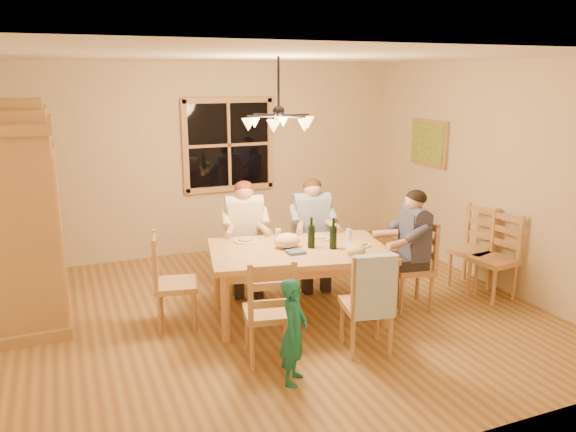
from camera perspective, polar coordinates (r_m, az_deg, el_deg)
name	(u,v)px	position (r m, az deg, el deg)	size (l,w,h in m)	color
floor	(279,314)	(6.20, -0.88, -9.88)	(5.50, 5.50, 0.00)	brown
ceiling	(278,56)	(5.66, -0.98, 15.93)	(5.50, 5.00, 0.02)	white
wall_back	(215,159)	(8.12, -7.43, 5.74)	(5.50, 0.02, 2.70)	beige
wall_right	(490,175)	(7.24, 19.83, 3.98)	(0.02, 5.00, 2.70)	beige
window	(229,145)	(8.12, -6.04, 7.20)	(1.30, 0.06, 1.30)	black
painting	(429,143)	(8.10, 14.11, 7.19)	(0.06, 0.78, 0.64)	#A87B48
chandelier	(279,121)	(5.68, -0.96, 9.64)	(0.77, 0.68, 0.71)	black
armoire	(28,222)	(6.33, -24.92, -0.60)	(0.66, 1.40, 2.30)	#A87B48
dining_table	(298,258)	(5.91, 1.07, -4.24)	(2.02, 1.45, 0.76)	#A7814A
chair_far_left	(245,266)	(6.76, -4.34, -5.07)	(0.51, 0.50, 0.99)	tan
chair_far_right	(312,261)	(6.90, 2.41, -4.64)	(0.51, 0.50, 0.99)	tan
chair_near_left	(269,328)	(5.17, -1.92, -11.30)	(0.51, 0.50, 0.99)	tan
chair_near_right	(366,320)	(5.38, 7.92, -10.38)	(0.51, 0.50, 0.99)	tan
chair_end_left	(177,298)	(5.91, -11.23, -8.22)	(0.50, 0.51, 0.99)	tan
chair_end_right	(410,281)	(6.41, 12.32, -6.47)	(0.50, 0.51, 0.99)	tan
adult_woman	(245,222)	(6.60, -4.43, -0.66)	(0.45, 0.49, 0.87)	beige
adult_plaid_man	(312,219)	(6.75, 2.46, -0.31)	(0.45, 0.49, 0.87)	#315788
adult_slate_man	(413,234)	(6.24, 12.58, -1.84)	(0.49, 0.45, 0.87)	#3E4464
towel	(375,287)	(5.06, 8.78, -7.15)	(0.38, 0.10, 0.58)	#A4C3DE
wine_bottle_a	(311,233)	(5.86, 2.39, -1.69)	(0.08, 0.08, 0.33)	black
wine_bottle_b	(333,233)	(5.85, 4.63, -1.77)	(0.08, 0.08, 0.33)	black
plate_woman	(246,241)	(6.13, -4.28, -2.53)	(0.26, 0.26, 0.02)	white
plate_plaid	(318,238)	(6.21, 3.07, -2.27)	(0.26, 0.26, 0.02)	white
plate_slate	(358,245)	(6.02, 7.17, -2.90)	(0.26, 0.26, 0.02)	white
wine_glass_a	(278,235)	(6.10, -1.00, -1.97)	(0.06, 0.06, 0.14)	silver
wine_glass_b	(349,235)	(6.13, 6.19, -1.97)	(0.06, 0.06, 0.14)	silver
cap	(356,250)	(5.69, 6.91, -3.43)	(0.20, 0.20, 0.11)	tan
napkin	(296,252)	(5.71, 0.80, -3.68)	(0.18, 0.14, 0.03)	#45607F
cloth_bundle	(287,240)	(5.89, -0.09, -2.50)	(0.28, 0.22, 0.15)	beige
child	(294,331)	(4.75, 0.60, -11.63)	(0.34, 0.22, 0.92)	#186E61
chair_spare_front	(492,273)	(6.93, 20.02, -5.42)	(0.48, 0.49, 0.99)	tan
chair_spare_back	(471,263)	(7.19, 18.08, -4.57)	(0.54, 0.55, 0.99)	tan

